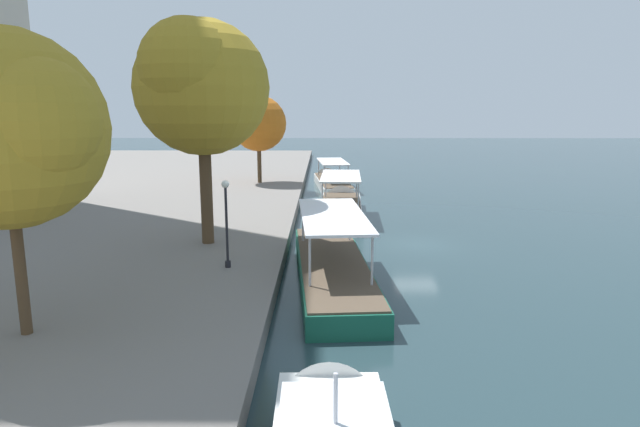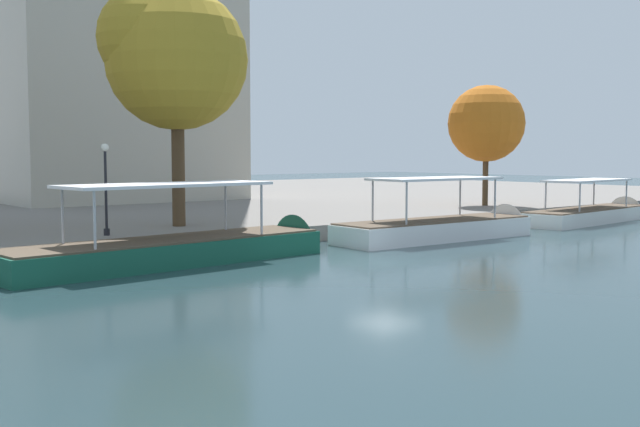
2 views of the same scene
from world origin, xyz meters
The scene contains 8 objects.
ground_plane centered at (0.00, 0.00, 0.00)m, with size 220.00×220.00×0.00m, color #23383D.
dock_promenade centered at (0.00, 35.00, 0.40)m, with size 120.00×55.00×0.79m, color slate.
tour_boat_1 centered at (-5.95, 5.16, 0.37)m, with size 15.00×4.09×4.38m.
tour_boat_2 centered at (8.72, 4.23, 0.40)m, with size 12.77×3.48×4.26m.
tour_boat_3 centered at (23.36, 4.73, 0.35)m, with size 13.16×3.86×3.78m.
lamp_post centered at (-7.36, 9.90, 3.07)m, with size 0.35×0.35×4.02m.
tree_2 centered at (21.08, 11.89, 6.50)m, with size 5.26×5.44×8.28m.
tree_3 centered at (-3.15, 11.95, 9.19)m, with size 7.24×6.95×11.67m.
Camera 2 is at (-21.46, -21.89, 4.38)m, focal length 43.09 mm.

